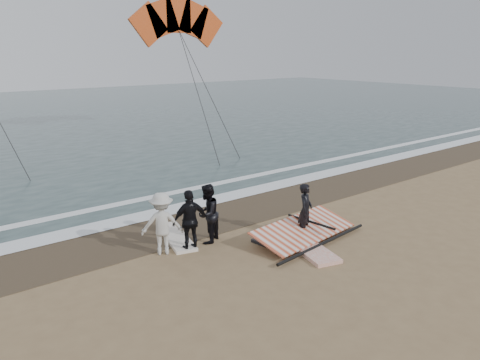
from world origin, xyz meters
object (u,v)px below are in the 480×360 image
object	(u,v)px
board_cream	(176,237)
board_white	(304,245)
sail_rig	(299,231)
man_main	(305,210)

from	to	relation	value
board_cream	board_white	bearing A→B (deg)	-32.79
board_white	board_cream	world-z (taller)	board_white
board_white	sail_rig	distance (m)	0.67
board_cream	sail_rig	xyz separation A→B (m)	(2.89, -2.19, 0.14)
man_main	board_cream	bearing A→B (deg)	113.65
man_main	board_cream	distance (m)	3.89
man_main	board_cream	world-z (taller)	man_main
board_white	board_cream	bearing A→B (deg)	148.24
board_white	board_cream	distance (m)	3.75
board_white	sail_rig	xyz separation A→B (m)	(0.33, 0.57, 0.14)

